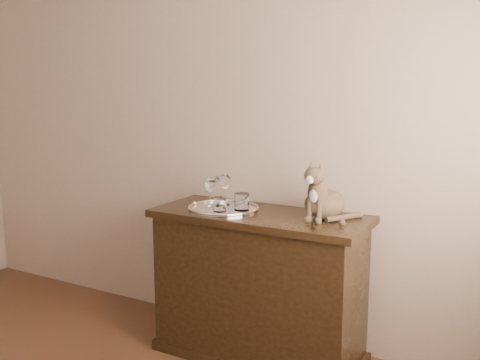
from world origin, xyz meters
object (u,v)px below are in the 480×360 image
Objects in this scene: sideboard at (259,286)px; tumbler_b at (220,204)px; tray at (224,209)px; cat at (325,189)px; wine_glass_a at (217,190)px; wine_glass_b at (225,189)px; tumbler_c at (242,202)px; wine_glass_c at (211,193)px.

tumbler_b is at bearing -150.72° from sideboard.
cat reaches higher than tray.
wine_glass_a is 0.66m from cat.
wine_glass_b reaches higher than sideboard.
cat reaches higher than tumbler_c.
tumbler_b is 0.13m from tumbler_c.
wine_glass_a is (-0.09, 0.07, 0.09)m from tray.
wine_glass_c is 0.12m from tumbler_b.
wine_glass_b reaches higher than tumbler_b.
cat reaches higher than wine_glass_b.
wine_glass_b reaches higher than tumbler_c.
cat is (0.64, 0.10, 0.06)m from wine_glass_c.
tray is 0.14m from wine_glass_a.
tumbler_b is (0.11, -0.15, -0.04)m from wine_glass_a.
cat reaches higher than sideboard.
wine_glass_c is (-0.29, -0.05, 0.52)m from sideboard.
cat reaches higher than wine_glass_c.
tray is at bearing 105.96° from tumbler_b.
wine_glass_c is 0.65m from cat.
wine_glass_b is 0.61m from cat.
tray is 0.12m from tumbler_c.
wine_glass_a reaches higher than tumbler_b.
tumbler_c is at bearing -162.23° from cat.
sideboard is 0.52m from tumbler_b.
sideboard is at bearing -8.51° from wine_glass_a.
sideboard is at bearing 9.31° from wine_glass_c.
wine_glass_c is at bearing -171.47° from tumbler_c.
wine_glass_a is at bearing 161.94° from tumbler_c.
wine_glass_a is 0.19m from tumbler_b.
wine_glass_c is at bearing -82.44° from wine_glass_a.
wine_glass_a is 0.91× the size of wine_glass_b.
tumbler_b is at bearing -32.48° from wine_glass_c.
sideboard is 0.49m from tumbler_c.
wine_glass_b is at bearing 73.80° from wine_glass_c.
cat is (0.35, 0.06, 0.58)m from sideboard.
wine_glass_c reaches higher than wine_glass_a.
tumbler_b is (0.06, -0.17, -0.05)m from wine_glass_b.
wine_glass_c is 2.17× the size of tumbler_b.
tumbler_c is (0.09, 0.09, 0.01)m from tumbler_b.
wine_glass_a is 2.10× the size of tumbler_b.
sideboard is at bearing 7.97° from tray.
wine_glass_b is (-0.26, 0.06, 0.52)m from sideboard.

